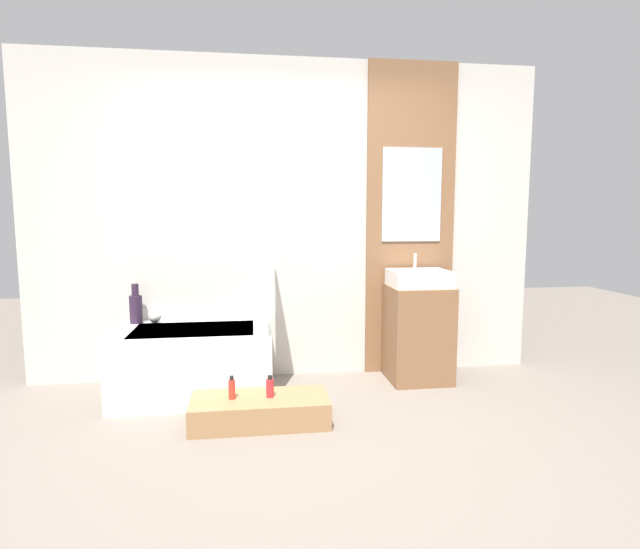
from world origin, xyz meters
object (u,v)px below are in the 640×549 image
at_px(sink, 419,278).
at_px(bottle_soap_secondary, 270,387).
at_px(vase_round_light, 155,316).
at_px(bottle_soap_primary, 232,389).
at_px(vase_tall_dark, 136,307).
at_px(bathtub, 195,362).
at_px(wooden_step_bench, 260,410).

relative_size(sink, bottle_soap_secondary, 3.17).
bearing_deg(sink, bottle_soap_secondary, -150.28).
relative_size(vase_round_light, bottle_soap_primary, 0.66).
relative_size(vase_tall_dark, vase_round_light, 3.10).
distance_m(vase_round_light, bottle_soap_primary, 1.10).
height_order(bathtub, wooden_step_bench, bathtub).
bearing_deg(vase_round_light, bottle_soap_primary, -53.89).
relative_size(wooden_step_bench, vase_tall_dark, 2.85).
xyz_separation_m(bathtub, bottle_soap_primary, (0.30, -0.59, -0.01)).
bearing_deg(bottle_soap_secondary, bottle_soap_primary, 180.00).
bearing_deg(bottle_soap_primary, bathtub, 116.86).
height_order(wooden_step_bench, bottle_soap_primary, bottle_soap_primary).
xyz_separation_m(vase_tall_dark, vase_round_light, (0.14, -0.00, -0.08)).
distance_m(bathtub, wooden_step_bench, 0.77).
bearing_deg(sink, vase_round_light, 175.86).
relative_size(vase_tall_dark, bottle_soap_secondary, 2.15).
bearing_deg(bottle_soap_secondary, sink, 29.72).
height_order(wooden_step_bench, vase_tall_dark, vase_tall_dark).
height_order(bathtub, vase_tall_dark, vase_tall_dark).
height_order(vase_round_light, bottle_soap_primary, vase_round_light).
bearing_deg(sink, wooden_step_bench, -151.56).
xyz_separation_m(vase_tall_dark, bottle_soap_secondary, (1.01, -0.86, -0.39)).
distance_m(vase_tall_dark, bottle_soap_primary, 1.21).
relative_size(sink, vase_round_light, 4.59).
distance_m(bathtub, vase_tall_dark, 0.66).
bearing_deg(sink, vase_tall_dark, 176.08).
bearing_deg(bottle_soap_primary, bottle_soap_secondary, 0.00).
relative_size(wooden_step_bench, bottle_soap_primary, 5.83).
xyz_separation_m(sink, bottle_soap_secondary, (-1.23, -0.70, -0.60)).
bearing_deg(vase_round_light, vase_tall_dark, 179.27).
height_order(vase_tall_dark, bottle_soap_primary, vase_tall_dark).
bearing_deg(vase_tall_dark, bottle_soap_primary, -48.24).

